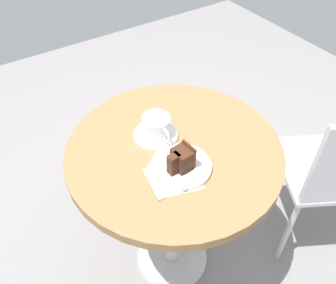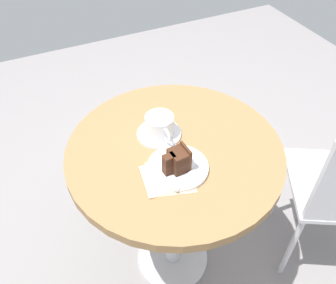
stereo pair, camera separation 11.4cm
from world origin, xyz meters
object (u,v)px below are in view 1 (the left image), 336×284
(fork, at_px, (190,177))
(cake_plate, at_px, (181,166))
(saucer, at_px, (156,134))
(napkin, at_px, (173,177))
(cake_slice, at_px, (181,159))
(teaspoon, at_px, (159,123))
(coffee_cup, at_px, (157,126))

(fork, bearing_deg, cake_plate, -125.11)
(saucer, relative_size, cake_plate, 0.79)
(saucer, relative_size, napkin, 0.85)
(fork, xyz_separation_m, napkin, (-0.04, -0.04, -0.01))
(cake_slice, bearing_deg, teaspoon, 165.95)
(saucer, relative_size, coffee_cup, 1.16)
(saucer, xyz_separation_m, cake_slice, (0.18, -0.02, 0.04))
(teaspoon, xyz_separation_m, cake_slice, (0.22, -0.05, 0.04))
(cake_plate, relative_size, cake_slice, 2.30)
(cake_slice, bearing_deg, fork, -1.59)
(coffee_cup, height_order, napkin, coffee_cup)
(saucer, distance_m, cake_slice, 0.18)
(teaspoon, distance_m, cake_plate, 0.21)
(coffee_cup, distance_m, fork, 0.23)
(saucer, xyz_separation_m, napkin, (0.19, -0.06, -0.00))
(coffee_cup, height_order, fork, coffee_cup)
(napkin, bearing_deg, coffee_cup, 162.66)
(coffee_cup, distance_m, napkin, 0.20)
(cake_plate, height_order, napkin, cake_plate)
(saucer, height_order, cake_plate, cake_plate)
(cake_slice, bearing_deg, cake_plate, 145.57)
(saucer, relative_size, cake_slice, 1.83)
(saucer, bearing_deg, coffee_cup, 14.28)
(coffee_cup, relative_size, fork, 1.02)
(coffee_cup, distance_m, teaspoon, 0.07)
(teaspoon, distance_m, fork, 0.27)
(napkin, bearing_deg, cake_plate, 113.78)
(fork, distance_m, napkin, 0.06)
(teaspoon, height_order, cake_slice, cake_slice)
(cake_plate, distance_m, cake_slice, 0.04)
(cake_plate, bearing_deg, saucer, 176.09)
(teaspoon, height_order, napkin, teaspoon)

